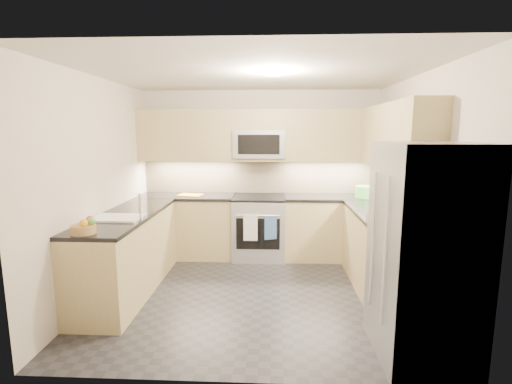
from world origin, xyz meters
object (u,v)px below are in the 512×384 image
Objects in this scene: cutting_board at (190,195)px; fruit_basket at (83,229)px; refrigerator at (424,253)px; microwave at (259,144)px; gas_range at (259,228)px; utensil_bowl at (365,192)px.

fruit_basket is (-0.53, -2.14, 0.04)m from cutting_board.
refrigerator reaches higher than fruit_basket.
refrigerator is (1.45, -2.55, -0.80)m from microwave.
microwave is 1.28m from cutting_board.
microwave is at bearing 55.32° from fruit_basket.
fruit_basket is (-3.01, 0.29, 0.08)m from refrigerator.
microwave is at bearing 119.62° from refrigerator.
refrigerator is at bearing -59.12° from gas_range.
microwave reaches higher than refrigerator.
utensil_bowl is 1.27× the size of fruit_basket.
cutting_board is 1.55× the size of fruit_basket.
cutting_board is (-1.03, 0.01, 0.49)m from gas_range.
cutting_board is at bearing -173.37° from microwave.
microwave reaches higher than fruit_basket.
cutting_board is (-1.03, -0.12, -0.75)m from microwave.
utensil_bowl reaches higher than gas_range.
utensil_bowl reaches higher than cutting_board.
fruit_basket is at bearing -126.22° from gas_range.
microwave is at bearing 173.86° from utensil_bowl.
refrigerator reaches higher than gas_range.
gas_range is 2.69m from fruit_basket.
refrigerator is 3.03m from fruit_basket.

